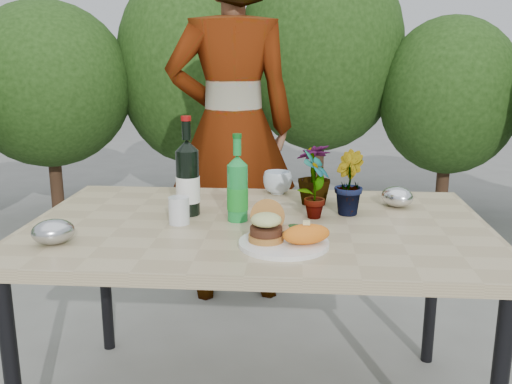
# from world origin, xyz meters

# --- Properties ---
(patio_table) EXTENTS (1.60, 1.00, 0.75)m
(patio_table) POSITION_xyz_m (0.00, 0.00, 0.69)
(patio_table) COLOR tan
(patio_table) RESTS_ON ground
(shrub_hedge) EXTENTS (6.94, 5.10, 2.19)m
(shrub_hedge) POSITION_xyz_m (0.13, 1.58, 1.11)
(shrub_hedge) COLOR #382316
(shrub_hedge) RESTS_ON ground
(dinner_plate) EXTENTS (0.28, 0.28, 0.01)m
(dinner_plate) POSITION_xyz_m (0.10, -0.24, 0.76)
(dinner_plate) COLOR white
(dinner_plate) RESTS_ON patio_table
(burger_stack) EXTENTS (0.11, 0.16, 0.11)m
(burger_stack) POSITION_xyz_m (0.04, -0.22, 0.81)
(burger_stack) COLOR #B7722D
(burger_stack) RESTS_ON dinner_plate
(sweet_potato) EXTENTS (0.17, 0.12, 0.06)m
(sweet_potato) POSITION_xyz_m (0.17, -0.26, 0.80)
(sweet_potato) COLOR orange
(sweet_potato) RESTS_ON dinner_plate
(grilled_veg) EXTENTS (0.08, 0.05, 0.03)m
(grilled_veg) POSITION_xyz_m (0.12, -0.15, 0.78)
(grilled_veg) COLOR olive
(grilled_veg) RESTS_ON dinner_plate
(wine_bottle) EXTENTS (0.09, 0.09, 0.36)m
(wine_bottle) POSITION_xyz_m (-0.26, 0.08, 0.88)
(wine_bottle) COLOR black
(wine_bottle) RESTS_ON patio_table
(sparkling_water) EXTENTS (0.07, 0.07, 0.31)m
(sparkling_water) POSITION_xyz_m (-0.07, 0.02, 0.86)
(sparkling_water) COLOR #188735
(sparkling_water) RESTS_ON patio_table
(plastic_cup) EXTENTS (0.07, 0.07, 0.09)m
(plastic_cup) POSITION_xyz_m (-0.27, -0.03, 0.80)
(plastic_cup) COLOR silver
(plastic_cup) RESTS_ON patio_table
(seedling_left) EXTENTS (0.13, 0.15, 0.25)m
(seedling_left) POSITION_xyz_m (0.20, 0.07, 0.87)
(seedling_left) COLOR #275B1F
(seedling_left) RESTS_ON patio_table
(seedling_mid) EXTENTS (0.13, 0.15, 0.23)m
(seedling_mid) POSITION_xyz_m (0.32, 0.14, 0.87)
(seedling_mid) COLOR #275C1F
(seedling_mid) RESTS_ON patio_table
(seedling_right) EXTENTS (0.18, 0.18, 0.24)m
(seedling_right) POSITION_xyz_m (0.20, 0.27, 0.87)
(seedling_right) COLOR #285A1E
(seedling_right) RESTS_ON patio_table
(blue_bowl) EXTENTS (0.13, 0.13, 0.09)m
(blue_bowl) POSITION_xyz_m (0.05, 0.42, 0.80)
(blue_bowl) COLOR silver
(blue_bowl) RESTS_ON patio_table
(foil_packet_left) EXTENTS (0.17, 0.16, 0.08)m
(foil_packet_left) POSITION_xyz_m (-0.62, -0.27, 0.79)
(foil_packet_left) COLOR #AEB1B5
(foil_packet_left) RESTS_ON patio_table
(foil_packet_right) EXTENTS (0.17, 0.17, 0.08)m
(foil_packet_right) POSITION_xyz_m (0.52, 0.25, 0.79)
(foil_packet_right) COLOR silver
(foil_packet_right) RESTS_ON patio_table
(person) EXTENTS (0.77, 0.59, 1.88)m
(person) POSITION_xyz_m (-0.22, 1.07, 0.94)
(person) COLOR #8B5C45
(person) RESTS_ON ground
(terracotta_pot) EXTENTS (0.17, 0.17, 0.14)m
(terracotta_pot) POSITION_xyz_m (-1.56, 1.79, 0.07)
(terracotta_pot) COLOR #A9532B
(terracotta_pot) RESTS_ON ground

